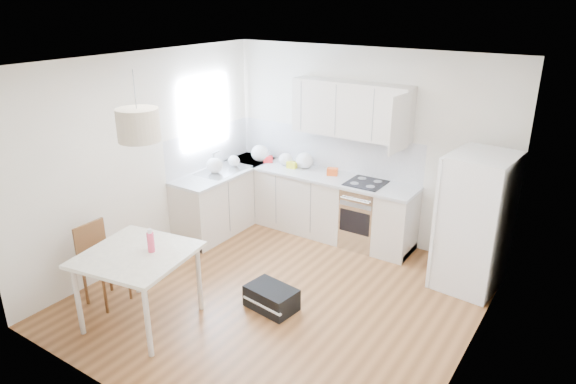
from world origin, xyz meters
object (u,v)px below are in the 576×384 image
at_px(refrigerator, 477,222).
at_px(dining_table, 137,261).
at_px(gym_bag, 271,298).
at_px(dining_chair, 105,265).

bearing_deg(refrigerator, dining_table, -130.08).
relative_size(dining_table, gym_bag, 2.16).
bearing_deg(gym_bag, refrigerator, 53.58).
xyz_separation_m(refrigerator, gym_bag, (-1.72, -1.78, -0.70)).
distance_m(refrigerator, gym_bag, 2.57).
height_order(dining_table, dining_chair, dining_chair).
bearing_deg(refrigerator, gym_bag, -129.20).
bearing_deg(refrigerator, dining_chair, -136.41).
xyz_separation_m(refrigerator, dining_table, (-2.74, -2.75, -0.09)).
bearing_deg(gym_bag, dining_table, -128.87).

